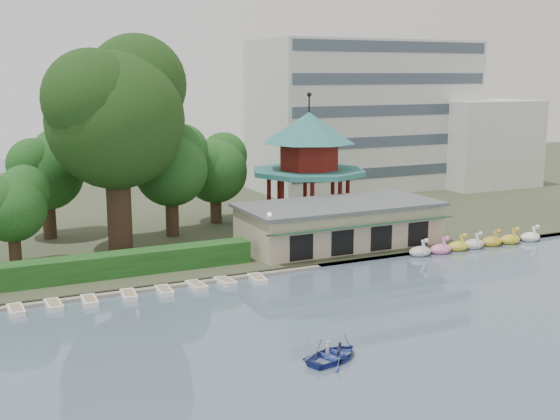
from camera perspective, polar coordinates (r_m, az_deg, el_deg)
ground_plane at (r=42.92m, az=8.08°, el=-10.97°), size 220.00×220.00×0.00m
shore at (r=89.31m, az=-10.58°, el=0.62°), size 220.00×70.00×0.40m
embankment at (r=57.27m, az=-1.51°, el=-5.05°), size 220.00×0.60×0.30m
dock at (r=53.67m, az=-13.34°, el=-6.50°), size 34.00×1.60×0.24m
boathouse at (r=65.21m, az=4.86°, el=-1.09°), size 18.60×9.39×3.90m
pavilion at (r=74.00m, az=2.35°, el=4.39°), size 12.40×12.40×13.50m
office_building at (r=98.93m, az=8.43°, el=7.25°), size 38.00×18.00×20.00m
hedge at (r=55.98m, az=-17.12°, el=-4.70°), size 30.00×2.00×1.80m
lamp_post at (r=58.58m, az=-0.86°, el=-1.47°), size 0.36×0.36×4.28m
big_tree at (r=62.76m, az=-13.18°, el=8.02°), size 13.17×12.27×19.16m
small_trees at (r=66.62m, az=-16.39°, el=2.43°), size 40.19×16.40×10.86m
swan_boats at (r=68.01m, az=15.65°, el=-2.67°), size 15.30×2.04×1.92m
moored_rowboats at (r=52.04m, az=-15.17°, el=-7.07°), size 27.29×2.77×0.36m
rowboat_with_passengers at (r=40.64m, az=4.39°, el=-11.36°), size 6.13×5.24×2.01m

